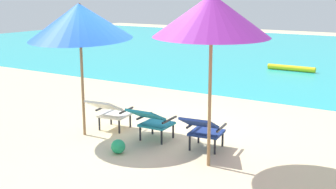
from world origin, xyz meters
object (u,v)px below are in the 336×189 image
Objects in this scene: lounge_chair_center at (152,120)px; beach_umbrella_left at (80,21)px; lounge_chair_right at (203,128)px; beach_ball at (118,146)px; swim_buoy at (291,68)px; lounge_chair_left at (110,111)px; beach_umbrella_right at (212,16)px.

lounge_chair_center is 0.37× the size of beach_umbrella_left.
beach_ball is (-1.14, -0.81, -0.29)m from lounge_chair_right.
swim_buoy is 6.73× the size of beach_ball.
beach_umbrella_left is (-1.18, -8.83, 1.99)m from swim_buoy.
beach_ball is at bearing -44.45° from lounge_chair_left.
beach_umbrella_right reaches higher than lounge_chair_right.
swim_buoy is 1.78× the size of lounge_chair_center.
swim_buoy is 0.62× the size of beach_umbrella_right.
beach_umbrella_left reaches higher than swim_buoy.
beach_umbrella_left is 10.31× the size of beach_ball.
beach_ball is at bearing -20.99° from beach_umbrella_left.
beach_umbrella_left reaches higher than lounge_chair_left.
lounge_chair_center is 0.96× the size of lounge_chair_right.
swim_buoy is 9.27m from beach_ball.
lounge_chair_center is at bearing -4.97° from lounge_chair_left.
lounge_chair_right is 0.38× the size of beach_umbrella_left.
beach_umbrella_right is at bearing 12.22° from beach_ball.
lounge_chair_left reaches higher than beach_ball.
lounge_chair_left is 2.01m from lounge_chair_right.
beach_ball is at bearing -90.20° from swim_buoy.
beach_umbrella_right is 2.63m from beach_ball.
beach_umbrella_right reaches higher than lounge_chair_left.
lounge_chair_right reaches higher than swim_buoy.
lounge_chair_center is at bearing -177.42° from lounge_chair_right.
swim_buoy is at bearing 99.28° from beach_umbrella_right.
swim_buoy is at bearing 83.86° from lounge_chair_left.
lounge_chair_left is 0.36× the size of beach_umbrella_right.
beach_umbrella_right is (1.35, -0.44, 1.86)m from lounge_chair_center.
lounge_chair_right is at bearing 9.30° from beach_umbrella_left.
beach_umbrella_left is at bearing -122.92° from lounge_chair_left.
beach_ball is (-0.03, -9.27, 0.02)m from swim_buoy.
lounge_chair_left is at bearing 178.75° from lounge_chair_right.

